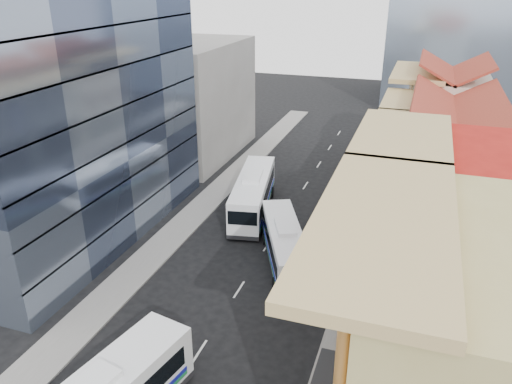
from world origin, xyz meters
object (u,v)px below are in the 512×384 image
(bus_left_far, at_px, (253,193))
(bus_right, at_px, (285,244))
(shophouse_tan, at_px, (458,360))
(office_tower, at_px, (53,63))

(bus_left_far, distance_m, bus_right, 9.84)
(shophouse_tan, relative_size, office_tower, 0.47)
(office_tower, height_order, bus_right, office_tower)
(bus_right, bearing_deg, shophouse_tan, -75.11)
(bus_left_far, relative_size, bus_right, 1.14)
(shophouse_tan, height_order, bus_right, shophouse_tan)
(office_tower, bearing_deg, bus_left_far, 32.78)
(shophouse_tan, relative_size, bus_right, 1.28)
(office_tower, xyz_separation_m, bus_right, (19.17, 0.64, -13.24))
(office_tower, height_order, bus_left_far, office_tower)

